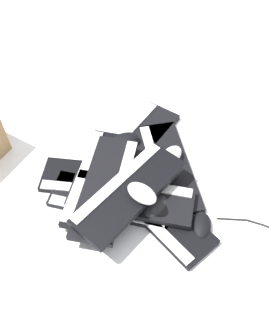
{
  "coord_description": "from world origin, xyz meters",
  "views": [
    {
      "loc": [
        -0.09,
        0.83,
        1.15
      ],
      "look_at": [
        -0.05,
        -0.01,
        0.06
      ],
      "focal_mm": 40.0,
      "sensor_mm": 36.0,
      "label": 1
    }
  ],
  "objects_px": {
    "mouse_1": "(124,140)",
    "mouse_2": "(163,163)",
    "keyboard_3": "(169,166)",
    "mouse_6": "(155,206)",
    "keyboard_6": "(106,186)",
    "mouse_4": "(171,156)",
    "mouse_3": "(201,225)",
    "keyboard_4": "(136,141)",
    "keyboard_8": "(129,192)",
    "mouse_0": "(127,192)",
    "keyboard_7": "(131,198)",
    "keyboard_0": "(100,180)",
    "mouse_7": "(119,192)",
    "keyboard_2": "(158,212)",
    "keyboard_1": "(111,201)",
    "mouse_5": "(142,193)"
  },
  "relations": [
    {
      "from": "mouse_1",
      "to": "mouse_2",
      "type": "height_order",
      "value": "same"
    },
    {
      "from": "keyboard_3",
      "to": "mouse_6",
      "type": "relative_size",
      "value": 4.21
    },
    {
      "from": "keyboard_6",
      "to": "mouse_4",
      "type": "xyz_separation_m",
      "value": [
        -0.23,
        -0.17,
        -0.02
      ]
    },
    {
      "from": "mouse_3",
      "to": "mouse_4",
      "type": "bearing_deg",
      "value": -153.71
    },
    {
      "from": "keyboard_4",
      "to": "keyboard_8",
      "type": "bearing_deg",
      "value": 88.75
    },
    {
      "from": "mouse_0",
      "to": "keyboard_6",
      "type": "bearing_deg",
      "value": -136.57
    },
    {
      "from": "keyboard_7",
      "to": "mouse_0",
      "type": "xyz_separation_m",
      "value": [
        0.01,
        0.0,
        0.04
      ]
    },
    {
      "from": "keyboard_0",
      "to": "keyboard_3",
      "type": "height_order",
      "value": "same"
    },
    {
      "from": "mouse_1",
      "to": "mouse_7",
      "type": "bearing_deg",
      "value": -111.9
    },
    {
      "from": "keyboard_2",
      "to": "keyboard_8",
      "type": "bearing_deg",
      "value": -11.04
    },
    {
      "from": "keyboard_1",
      "to": "keyboard_4",
      "type": "distance_m",
      "value": 0.3
    },
    {
      "from": "mouse_0",
      "to": "keyboard_1",
      "type": "bearing_deg",
      "value": -122.79
    },
    {
      "from": "keyboard_4",
      "to": "mouse_2",
      "type": "relative_size",
      "value": 4.13
    },
    {
      "from": "mouse_7",
      "to": "keyboard_3",
      "type": "bearing_deg",
      "value": -74.12
    },
    {
      "from": "keyboard_4",
      "to": "mouse_1",
      "type": "xyz_separation_m",
      "value": [
        0.05,
        0.03,
        0.04
      ]
    },
    {
      "from": "keyboard_8",
      "to": "mouse_6",
      "type": "height_order",
      "value": "keyboard_8"
    },
    {
      "from": "keyboard_0",
      "to": "keyboard_4",
      "type": "relative_size",
      "value": 0.99
    },
    {
      "from": "keyboard_3",
      "to": "mouse_7",
      "type": "distance_m",
      "value": 0.25
    },
    {
      "from": "keyboard_7",
      "to": "mouse_3",
      "type": "height_order",
      "value": "keyboard_7"
    },
    {
      "from": "mouse_6",
      "to": "mouse_7",
      "type": "height_order",
      "value": "mouse_7"
    },
    {
      "from": "keyboard_3",
      "to": "keyboard_6",
      "type": "xyz_separation_m",
      "value": [
        0.22,
        0.15,
        0.06
      ]
    },
    {
      "from": "keyboard_8",
      "to": "mouse_4",
      "type": "bearing_deg",
      "value": -124.76
    },
    {
      "from": "keyboard_6",
      "to": "mouse_5",
      "type": "bearing_deg",
      "value": 152.61
    },
    {
      "from": "mouse_0",
      "to": "mouse_2",
      "type": "relative_size",
      "value": 1.0
    },
    {
      "from": "keyboard_4",
      "to": "mouse_1",
      "type": "bearing_deg",
      "value": 30.29
    },
    {
      "from": "keyboard_8",
      "to": "mouse_7",
      "type": "height_order",
      "value": "keyboard_8"
    },
    {
      "from": "keyboard_2",
      "to": "mouse_1",
      "type": "xyz_separation_m",
      "value": [
        0.14,
        -0.3,
        0.04
      ]
    },
    {
      "from": "mouse_1",
      "to": "mouse_6",
      "type": "height_order",
      "value": "same"
    },
    {
      "from": "keyboard_8",
      "to": "keyboard_3",
      "type": "bearing_deg",
      "value": -126.77
    },
    {
      "from": "keyboard_4",
      "to": "keyboard_3",
      "type": "bearing_deg",
      "value": 137.15
    },
    {
      "from": "keyboard_4",
      "to": "keyboard_8",
      "type": "height_order",
      "value": "keyboard_8"
    },
    {
      "from": "keyboard_7",
      "to": "mouse_4",
      "type": "bearing_deg",
      "value": -125.96
    },
    {
      "from": "keyboard_1",
      "to": "mouse_2",
      "type": "bearing_deg",
      "value": -139.99
    },
    {
      "from": "mouse_2",
      "to": "mouse_7",
      "type": "height_order",
      "value": "mouse_7"
    },
    {
      "from": "mouse_3",
      "to": "mouse_7",
      "type": "relative_size",
      "value": 1.0
    },
    {
      "from": "keyboard_1",
      "to": "mouse_4",
      "type": "relative_size",
      "value": 4.18
    },
    {
      "from": "mouse_4",
      "to": "mouse_5",
      "type": "bearing_deg",
      "value": 7.9
    },
    {
      "from": "keyboard_7",
      "to": "mouse_7",
      "type": "bearing_deg",
      "value": 0.35
    },
    {
      "from": "keyboard_3",
      "to": "mouse_1",
      "type": "distance_m",
      "value": 0.21
    },
    {
      "from": "mouse_1",
      "to": "mouse_4",
      "type": "distance_m",
      "value": 0.2
    },
    {
      "from": "mouse_7",
      "to": "mouse_4",
      "type": "bearing_deg",
      "value": -71.45
    },
    {
      "from": "keyboard_4",
      "to": "keyboard_0",
      "type": "bearing_deg",
      "value": 58.56
    },
    {
      "from": "mouse_2",
      "to": "mouse_3",
      "type": "distance_m",
      "value": 0.28
    },
    {
      "from": "keyboard_7",
      "to": "keyboard_2",
      "type": "bearing_deg",
      "value": 160.44
    },
    {
      "from": "keyboard_7",
      "to": "mouse_7",
      "type": "xyz_separation_m",
      "value": [
        0.04,
        0.0,
        0.04
      ]
    },
    {
      "from": "keyboard_2",
      "to": "mouse_5",
      "type": "xyz_separation_m",
      "value": [
        0.06,
        0.01,
        0.13
      ]
    },
    {
      "from": "keyboard_1",
      "to": "keyboard_8",
      "type": "relative_size",
      "value": 1.05
    },
    {
      "from": "keyboard_3",
      "to": "mouse_5",
      "type": "bearing_deg",
      "value": 65.84
    },
    {
      "from": "keyboard_2",
      "to": "mouse_1",
      "type": "distance_m",
      "value": 0.34
    },
    {
      "from": "mouse_0",
      "to": "mouse_2",
      "type": "height_order",
      "value": "mouse_0"
    }
  ]
}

